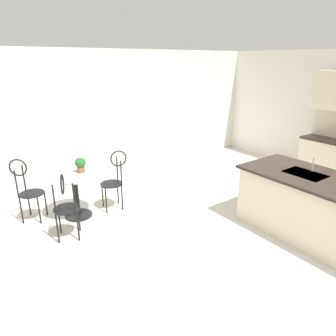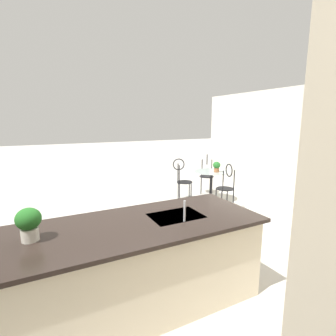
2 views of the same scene
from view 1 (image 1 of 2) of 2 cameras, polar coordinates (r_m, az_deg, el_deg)
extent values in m
plane|color=beige|center=(4.50, 19.45, -15.23)|extent=(40.00, 40.00, 0.00)
cube|color=silver|center=(7.09, -8.59, 10.11)|extent=(0.12, 7.80, 2.70)
cube|color=#B2B5BA|center=(4.88, 24.08, -1.13)|extent=(0.56, 0.40, 0.03)
cylinder|color=black|center=(5.43, -16.24, -8.38)|extent=(0.44, 0.44, 0.03)
cylinder|color=black|center=(5.27, -16.61, -4.89)|extent=(0.07, 0.07, 0.69)
cylinder|color=#B2C6C1|center=(5.14, -16.99, -1.28)|extent=(0.80, 0.80, 0.01)
cylinder|color=black|center=(4.92, -19.52, -9.01)|extent=(0.03, 0.03, 0.45)
cylinder|color=black|center=(4.89, -16.24, -8.82)|extent=(0.03, 0.03, 0.45)
cylinder|color=black|center=(4.68, -19.85, -10.62)|extent=(0.03, 0.03, 0.45)
cylinder|color=black|center=(4.65, -16.38, -10.43)|extent=(0.03, 0.03, 0.45)
cylinder|color=black|center=(4.68, -18.30, -7.18)|extent=(0.50, 0.50, 0.02)
cylinder|color=black|center=(4.47, -20.39, -5.66)|extent=(0.03, 0.03, 0.45)
cylinder|color=black|center=(4.44, -17.06, -5.44)|extent=(0.03, 0.03, 0.45)
torus|color=black|center=(4.36, -19.05, -2.87)|extent=(0.27, 0.13, 0.28)
cylinder|color=black|center=(5.32, -11.44, -6.00)|extent=(0.03, 0.03, 0.45)
cylinder|color=black|center=(5.57, -12.08, -4.84)|extent=(0.03, 0.03, 0.45)
cylinder|color=black|center=(5.38, -8.52, -5.53)|extent=(0.03, 0.03, 0.45)
cylinder|color=black|center=(5.63, -9.30, -4.41)|extent=(0.03, 0.03, 0.45)
cylinder|color=black|center=(5.38, -10.49, -2.91)|extent=(0.45, 0.45, 0.02)
cylinder|color=black|center=(5.22, -8.69, -0.99)|extent=(0.03, 0.03, 0.45)
cylinder|color=black|center=(5.45, -9.42, -0.11)|extent=(0.03, 0.03, 0.45)
torus|color=black|center=(5.26, -9.19, 1.76)|extent=(0.08, 0.28, 0.28)
cylinder|color=black|center=(5.54, -21.77, -6.04)|extent=(0.03, 0.03, 0.45)
cylinder|color=black|center=(5.31, -22.82, -7.32)|extent=(0.03, 0.03, 0.45)
cylinder|color=black|center=(5.65, -24.43, -5.93)|extent=(0.03, 0.03, 0.45)
cylinder|color=black|center=(5.42, -25.58, -7.18)|extent=(0.03, 0.03, 0.45)
cylinder|color=black|center=(5.38, -23.99, -4.35)|extent=(0.53, 0.53, 0.02)
cylinder|color=black|center=(5.48, -25.22, -1.70)|extent=(0.03, 0.03, 0.45)
cylinder|color=black|center=(5.26, -26.34, -2.72)|extent=(0.03, 0.03, 0.45)
torus|color=black|center=(5.30, -26.12, 0.07)|extent=(0.18, 0.25, 0.28)
cylinder|color=#B2B5BA|center=(4.99, 25.35, 0.65)|extent=(0.02, 0.02, 0.22)
cylinder|color=#9E603D|center=(5.20, -15.88, -0.26)|extent=(0.12, 0.12, 0.10)
ellipsoid|color=#29712C|center=(5.17, -16.00, 1.00)|extent=(0.18, 0.18, 0.16)
camera|label=2|loc=(6.45, 46.32, 8.74)|focal=27.38mm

